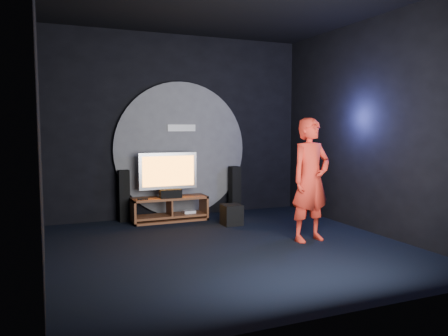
{
  "coord_description": "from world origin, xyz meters",
  "views": [
    {
      "loc": [
        -2.46,
        -5.7,
        1.74
      ],
      "look_at": [
        0.33,
        1.05,
        1.05
      ],
      "focal_mm": 35.0,
      "sensor_mm": 36.0,
      "label": 1
    }
  ],
  "objects_px": {
    "player": "(311,180)",
    "tower_speaker_right": "(235,190)",
    "media_console": "(170,211)",
    "subwoofer": "(232,215)",
    "tower_speaker_left": "(124,196)",
    "tv": "(168,173)"
  },
  "relations": [
    {
      "from": "tower_speaker_right",
      "to": "subwoofer",
      "type": "relative_size",
      "value": 2.62
    },
    {
      "from": "tv",
      "to": "tower_speaker_left",
      "type": "height_order",
      "value": "tv"
    },
    {
      "from": "player",
      "to": "tower_speaker_right",
      "type": "bearing_deg",
      "value": 88.32
    },
    {
      "from": "tv",
      "to": "subwoofer",
      "type": "relative_size",
      "value": 3.0
    },
    {
      "from": "media_console",
      "to": "tower_speaker_right",
      "type": "height_order",
      "value": "tower_speaker_right"
    },
    {
      "from": "media_console",
      "to": "player",
      "type": "distance_m",
      "value": 2.81
    },
    {
      "from": "tower_speaker_right",
      "to": "subwoofer",
      "type": "bearing_deg",
      "value": -117.03
    },
    {
      "from": "media_console",
      "to": "tower_speaker_left",
      "type": "bearing_deg",
      "value": 159.14
    },
    {
      "from": "subwoofer",
      "to": "tv",
      "type": "bearing_deg",
      "value": 139.27
    },
    {
      "from": "tower_speaker_left",
      "to": "player",
      "type": "xyz_separation_m",
      "value": [
        2.39,
        -2.48,
        0.46
      ]
    },
    {
      "from": "media_console",
      "to": "player",
      "type": "relative_size",
      "value": 0.74
    },
    {
      "from": "media_console",
      "to": "subwoofer",
      "type": "bearing_deg",
      "value": -38.5
    },
    {
      "from": "tower_speaker_left",
      "to": "tv",
      "type": "bearing_deg",
      "value": -16.62
    },
    {
      "from": "tower_speaker_right",
      "to": "player",
      "type": "relative_size",
      "value": 0.51
    },
    {
      "from": "subwoofer",
      "to": "tower_speaker_right",
      "type": "bearing_deg",
      "value": 62.97
    },
    {
      "from": "media_console",
      "to": "tv",
      "type": "xyz_separation_m",
      "value": [
        -0.01,
        0.07,
        0.7
      ]
    },
    {
      "from": "tv",
      "to": "subwoofer",
      "type": "xyz_separation_m",
      "value": [
        0.94,
        -0.81,
        -0.71
      ]
    },
    {
      "from": "tower_speaker_left",
      "to": "tower_speaker_right",
      "type": "bearing_deg",
      "value": -3.98
    },
    {
      "from": "player",
      "to": "tower_speaker_left",
      "type": "bearing_deg",
      "value": 126.75
    },
    {
      "from": "tv",
      "to": "tower_speaker_right",
      "type": "height_order",
      "value": "tv"
    },
    {
      "from": "tower_speaker_right",
      "to": "tv",
      "type": "bearing_deg",
      "value": -176.62
    },
    {
      "from": "tv",
      "to": "player",
      "type": "xyz_separation_m",
      "value": [
        1.61,
        -2.25,
        0.04
      ]
    }
  ]
}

